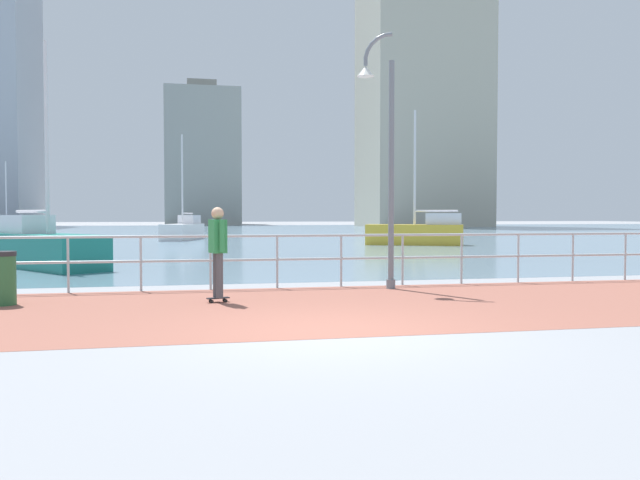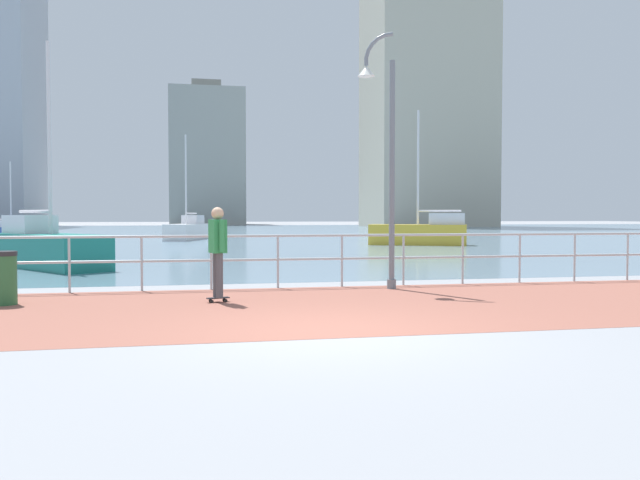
# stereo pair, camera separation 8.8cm
# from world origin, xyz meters

# --- Properties ---
(ground) EXTENTS (220.00, 220.00, 0.00)m
(ground) POSITION_xyz_m (0.00, 40.00, 0.00)
(ground) COLOR gray
(brick_paving) EXTENTS (28.00, 5.74, 0.01)m
(brick_paving) POSITION_xyz_m (0.00, 2.35, 0.00)
(brick_paving) COLOR #935647
(brick_paving) RESTS_ON ground
(harbor_water) EXTENTS (180.00, 88.00, 0.00)m
(harbor_water) POSITION_xyz_m (0.00, 50.22, 0.00)
(harbor_water) COLOR #6B899E
(harbor_water) RESTS_ON ground
(waterfront_railing) EXTENTS (25.25, 0.06, 1.15)m
(waterfront_railing) POSITION_xyz_m (-0.00, 5.22, 0.79)
(waterfront_railing) COLOR #B2BCC1
(waterfront_railing) RESTS_ON ground
(lamppost) EXTENTS (0.80, 0.43, 5.37)m
(lamppost) POSITION_xyz_m (2.18, 4.67, 2.97)
(lamppost) COLOR slate
(lamppost) RESTS_ON ground
(skateboarder) EXTENTS (0.41, 0.55, 1.69)m
(skateboarder) POSITION_xyz_m (-1.35, 3.19, 1.02)
(skateboarder) COLOR black
(skateboarder) RESTS_ON ground
(trash_bin) EXTENTS (0.46, 0.46, 0.93)m
(trash_bin) POSITION_xyz_m (-5.00, 3.61, 0.47)
(trash_bin) COLOR #2D6638
(trash_bin) RESTS_ON ground
(sailboat_navy) EXTENTS (2.82, 4.93, 6.62)m
(sailboat_navy) POSITION_xyz_m (-2.00, 33.27, 0.63)
(sailboat_navy) COLOR white
(sailboat_navy) RESTS_ON ground
(sailboat_red) EXTENTS (3.21, 3.45, 5.07)m
(sailboat_red) POSITION_xyz_m (-13.40, 37.15, 0.48)
(sailboat_red) COLOR #284799
(sailboat_red) RESTS_ON ground
(sailboat_yellow) EXTENTS (3.92, 4.64, 6.57)m
(sailboat_yellow) POSITION_xyz_m (-5.91, 11.72, 0.63)
(sailboat_yellow) COLOR #197266
(sailboat_yellow) RESTS_ON ground
(sailboat_ivory) EXTENTS (5.19, 3.48, 7.03)m
(sailboat_ivory) POSITION_xyz_m (10.04, 23.62, 0.67)
(sailboat_ivory) COLOR gold
(sailboat_ivory) RESTS_ON ground
(tower_brick) EXTENTS (16.33, 12.75, 47.38)m
(tower_brick) POSITION_xyz_m (30.92, 77.95, 22.86)
(tower_brick) COLOR #B2AD99
(tower_brick) RESTS_ON ground
(tower_beige) EXTENTS (12.02, 17.34, 24.00)m
(tower_beige) POSITION_xyz_m (1.02, 103.63, 11.17)
(tower_beige) COLOR #939993
(tower_beige) RESTS_ON ground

